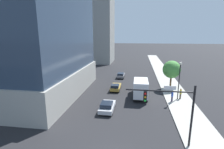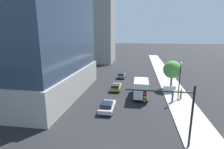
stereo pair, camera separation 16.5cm
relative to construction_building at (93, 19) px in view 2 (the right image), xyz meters
The scene contains 11 objects.
sidewalk 45.71m from the construction_building, 54.42° to the right, with size 4.39×120.00×0.15m, color #9E9B93.
construction_building is the anchor object (origin of this frame).
traffic_light_pole 56.38m from the construction_building, 67.59° to the right, with size 6.41×0.48×6.21m.
street_lamp 46.76m from the construction_building, 56.91° to the right, with size 0.44×0.44×6.31m.
street_tree 41.80m from the construction_building, 52.07° to the right, with size 3.53×3.53×5.60m.
car_silver 48.59m from the construction_building, 72.79° to the right, with size 1.93×4.20×1.40m.
car_gold 40.11m from the construction_building, 68.36° to the right, with size 1.78×4.14×1.38m.
car_gray 31.79m from the construction_building, 60.48° to the right, with size 1.77×4.08×1.32m.
box_truck 44.16m from the construction_building, 63.77° to the right, with size 2.39×6.69×3.27m.
pedestrian_yellow_shirt 47.79m from the construction_building, 56.28° to the right, with size 0.34×0.34×1.81m.
pedestrian_blue_shirt 48.16m from the construction_building, 59.03° to the right, with size 0.34×0.34×1.80m.
Camera 2 is at (2.05, -12.26, 10.92)m, focal length 27.92 mm.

